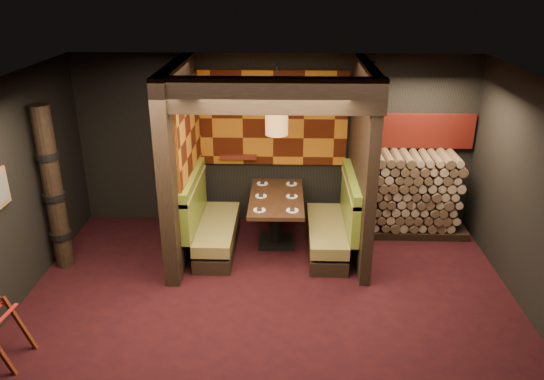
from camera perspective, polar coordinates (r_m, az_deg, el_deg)
The scene contains 19 objects.
floor at distance 6.92m, azimuth -0.35°, elevation -13.09°, with size 6.50×5.50×0.02m, color black.
ceiling at distance 5.75m, azimuth -0.42°, elevation 10.87°, with size 6.50×5.50×0.02m, color black.
wall_back at distance 8.79m, azimuth 0.30°, elevation 5.30°, with size 6.50×0.02×2.85m, color black.
wall_front at distance 3.87m, azimuth -2.02°, elevation -19.52°, with size 6.50×0.02×2.85m, color black.
partition_left at distance 7.89m, azimuth -9.78°, elevation 2.94°, with size 0.20×2.20×2.85m, color black.
partition_right at distance 7.85m, azimuth 9.63°, elevation 2.86°, with size 0.15×2.10×2.85m, color black.
header_beam at distance 6.49m, azimuth -0.39°, elevation 10.12°, with size 2.85×0.18×0.44m, color black.
tapa_back_panel at distance 8.63m, azimuth 0.13°, elevation 7.71°, with size 2.40×0.06×1.55m, color #AD5F14.
tapa_side_panel at distance 7.90m, azimuth -8.89°, elevation 6.27°, with size 0.04×1.85×1.45m, color #AD5F14.
lacquer_shelf at distance 8.79m, azimuth -3.64°, elevation 3.58°, with size 0.60×0.12×0.07m, color #581F15.
booth_bench_left at distance 8.21m, azimuth -6.66°, elevation -3.83°, with size 0.68×1.60×1.14m.
booth_bench_right at distance 8.16m, azimuth 6.65°, elevation -4.01°, with size 0.68×1.60×1.14m.
dining_table at distance 8.26m, azimuth 0.48°, elevation -2.22°, with size 0.84×1.53×0.80m.
place_settings at distance 8.16m, azimuth 0.48°, elevation -0.64°, with size 0.67×1.23×0.03m.
pendant_lamp at distance 7.72m, azimuth 0.50°, elevation 7.60°, with size 0.33×0.33×1.04m.
totem_column at distance 8.00m, azimuth -22.45°, elevation -0.04°, with size 0.31×0.31×2.40m.
firewood_stack at distance 8.89m, azimuth 15.10°, elevation -0.39°, with size 1.73×0.70×1.36m.
mosaic_header at distance 8.89m, azimuth 15.27°, elevation 6.16°, with size 1.83×0.10×0.56m, color maroon.
bay_front_post at distance 8.11m, azimuth 10.04°, elevation 3.46°, with size 0.08×0.08×2.85m, color black.
Camera 1 is at (0.22, -5.63, 4.01)m, focal length 35.00 mm.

